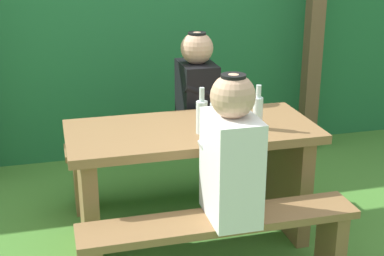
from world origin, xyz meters
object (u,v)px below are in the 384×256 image
picnic_table (192,164)px  person_black_coat (197,91)px  person_white_shirt (231,154)px  bottle_left (202,116)px  bench_far (172,157)px  bench_near (220,239)px  drinking_glass (216,111)px  bottle_right (258,111)px

picnic_table → person_black_coat: size_ratio=1.95×
person_white_shirt → bottle_left: bearing=92.8°
bench_far → person_black_coat: 0.48m
bench_near → person_white_shirt: (0.05, 0.00, 0.45)m
picnic_table → bench_near: picnic_table is taller
bench_far → drinking_glass: drinking_glass is taller
bench_near → picnic_table: bearing=90.0°
person_white_shirt → bottle_left: size_ratio=2.81×
person_white_shirt → drinking_glass: bearing=79.3°
bench_near → bench_far: (0.00, 1.09, 0.00)m
picnic_table → drinking_glass: size_ratio=15.09×
picnic_table → bottle_right: size_ratio=5.62×
bench_far → person_black_coat: (0.18, -0.00, 0.45)m
picnic_table → drinking_glass: 0.34m
person_white_shirt → bottle_left: (-0.02, 0.44, 0.05)m
person_white_shirt → bottle_right: size_ratio=2.89×
person_black_coat → bench_far: bearing=178.9°
bench_far → bottle_right: bearing=-61.8°
person_white_shirt → person_black_coat: (0.13, 1.08, 0.00)m
person_black_coat → person_white_shirt: bearing=-96.6°
bottle_right → drinking_glass: bearing=128.7°
bottle_left → bottle_right: bearing=-0.7°
drinking_glass → bottle_right: (0.18, -0.22, 0.05)m
picnic_table → bottle_left: size_ratio=5.46×
person_black_coat → bottle_left: person_black_coat is taller
picnic_table → bottle_left: (0.03, -0.10, 0.32)m
picnic_table → bottle_right: 0.49m
bench_near → person_white_shirt: 0.45m
bottle_right → bottle_left: bearing=179.3°
bottle_right → bench_far: bearing=118.2°
person_black_coat → drinking_glass: bearing=-90.3°
bench_far → person_white_shirt: person_white_shirt is taller
bench_far → person_black_coat: person_black_coat is taller
bottle_left → bottle_right: (0.32, -0.00, 0.00)m
bench_far → drinking_glass: 0.64m
bench_far → bottle_left: size_ratio=5.46×
bottle_left → bottle_right: 0.32m
drinking_glass → bottle_right: bottle_right is taller
person_white_shirt → drinking_glass: size_ratio=7.76×
person_black_coat → bottle_left: (-0.15, -0.64, 0.05)m
picnic_table → drinking_glass: (0.17, 0.11, 0.27)m
bench_near → person_white_shirt: size_ratio=1.95×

